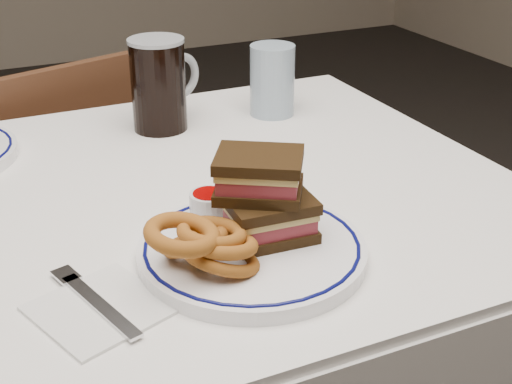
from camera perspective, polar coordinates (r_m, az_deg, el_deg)
name	(u,v)px	position (r m, az deg, el deg)	size (l,w,h in m)	color
dining_table	(105,269)	(1.10, -11.96, -6.05)	(1.27, 0.87, 0.75)	white
chair_far	(53,209)	(1.76, -15.93, -1.33)	(0.47, 0.47, 0.81)	#482917
main_plate	(252,250)	(0.90, -0.33, -4.66)	(0.29, 0.29, 0.02)	white
reuben_sandwich	(264,196)	(0.89, 0.68, -0.34)	(0.14, 0.13, 0.11)	black
onion_rings_main	(206,242)	(0.84, -4.03, -4.05)	(0.14, 0.12, 0.09)	#653B0D
ketchup_ramekin	(209,202)	(0.96, -3.76, -0.82)	(0.05, 0.05, 0.03)	white
beer_mug	(160,83)	(1.30, -7.70, 8.61)	(0.14, 0.10, 0.17)	black
water_glass	(272,80)	(1.37, 1.31, 8.93)	(0.09, 0.09, 0.13)	#94AABF
napkin_fork	(99,307)	(0.83, -12.44, -8.95)	(0.17, 0.19, 0.01)	silver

